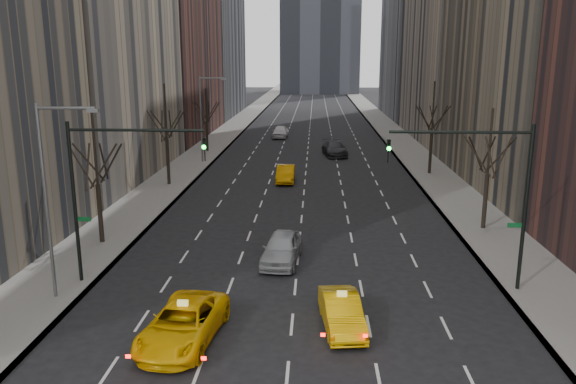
# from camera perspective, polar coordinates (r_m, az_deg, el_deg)

# --- Properties ---
(sidewalk_left) EXTENTS (4.50, 320.00, 0.15)m
(sidewalk_left) POSITION_cam_1_polar(r_m,az_deg,el_deg) (85.65, -6.09, 6.09)
(sidewalk_left) COLOR slate
(sidewalk_left) RESTS_ON ground
(sidewalk_right) EXTENTS (4.50, 320.00, 0.15)m
(sidewalk_right) POSITION_cam_1_polar(r_m,az_deg,el_deg) (85.39, 10.47, 5.92)
(sidewalk_right) COLOR slate
(sidewalk_right) RESTS_ON ground
(tree_lw_b) EXTENTS (3.36, 3.50, 7.82)m
(tree_lw_b) POSITION_cam_1_polar(r_m,az_deg,el_deg) (35.20, -18.77, 0.73)
(tree_lw_b) COLOR black
(tree_lw_b) RESTS_ON ground
(tree_lw_c) EXTENTS (3.36, 3.50, 8.74)m
(tree_lw_c) POSITION_cam_1_polar(r_m,az_deg,el_deg) (50.12, -12.19, 5.16)
(tree_lw_c) COLOR black
(tree_lw_c) RESTS_ON ground
(tree_lw_d) EXTENTS (3.36, 3.50, 7.36)m
(tree_lw_d) POSITION_cam_1_polar(r_m,az_deg,el_deg) (67.58, -8.28, 7.02)
(tree_lw_d) COLOR black
(tree_lw_d) RESTS_ON ground
(tree_rw_b) EXTENTS (3.36, 3.50, 7.82)m
(tree_rw_b) POSITION_cam_1_polar(r_m,az_deg,el_deg) (38.30, 19.59, 1.66)
(tree_rw_b) COLOR black
(tree_rw_b) RESTS_ON ground
(tree_rw_c) EXTENTS (3.36, 3.50, 8.74)m
(tree_rw_c) POSITION_cam_1_polar(r_m,az_deg,el_deg) (55.49, 14.39, 5.83)
(tree_rw_c) COLOR black
(tree_rw_c) RESTS_ON ground
(traffic_mast_left) EXTENTS (6.69, 0.39, 8.00)m
(traffic_mast_left) POSITION_cam_1_polar(r_m,az_deg,el_deg) (28.34, -17.95, 1.47)
(traffic_mast_left) COLOR black
(traffic_mast_left) RESTS_ON ground
(traffic_mast_right) EXTENTS (6.69, 0.39, 8.00)m
(traffic_mast_right) POSITION_cam_1_polar(r_m,az_deg,el_deg) (27.75, 19.94, 1.07)
(traffic_mast_right) COLOR black
(traffic_mast_right) RESTS_ON ground
(streetlight_near) EXTENTS (2.83, 0.22, 9.00)m
(streetlight_near) POSITION_cam_1_polar(r_m,az_deg,el_deg) (27.20, -22.85, 0.86)
(streetlight_near) COLOR slate
(streetlight_near) RESTS_ON ground
(streetlight_far) EXTENTS (2.83, 0.22, 9.00)m
(streetlight_far) POSITION_cam_1_polar(r_m,az_deg,el_deg) (60.32, -8.52, 8.20)
(streetlight_far) COLOR slate
(streetlight_far) RESTS_ON ground
(taxi_suv) EXTENTS (3.20, 5.81, 1.54)m
(taxi_suv) POSITION_cam_1_polar(r_m,az_deg,el_deg) (23.30, -10.61, -13.01)
(taxi_suv) COLOR #FFBF05
(taxi_suv) RESTS_ON ground
(taxi_sedan) EXTENTS (2.00, 4.47, 1.42)m
(taxi_sedan) POSITION_cam_1_polar(r_m,az_deg,el_deg) (24.10, 5.46, -12.03)
(taxi_sedan) COLOR #ECAB04
(taxi_sedan) RESTS_ON ground
(silver_sedan_ahead) EXTENTS (2.36, 4.94, 1.63)m
(silver_sedan_ahead) POSITION_cam_1_polar(r_m,az_deg,el_deg) (31.14, -0.67, -5.73)
(silver_sedan_ahead) COLOR #979A9F
(silver_sedan_ahead) RESTS_ON ground
(far_taxi) EXTENTS (1.61, 4.57, 1.50)m
(far_taxi) POSITION_cam_1_polar(r_m,az_deg,el_deg) (51.06, -0.24, 1.87)
(far_taxi) COLOR orange
(far_taxi) RESTS_ON ground
(far_suv_grey) EXTENTS (3.14, 6.07, 1.68)m
(far_suv_grey) POSITION_cam_1_polar(r_m,az_deg,el_deg) (65.01, 4.74, 4.44)
(far_suv_grey) COLOR #2B2B2F
(far_suv_grey) RESTS_ON ground
(far_car_white) EXTENTS (2.26, 5.07, 1.70)m
(far_car_white) POSITION_cam_1_polar(r_m,az_deg,el_deg) (79.41, -0.77, 6.15)
(far_car_white) COLOR white
(far_car_white) RESTS_ON ground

